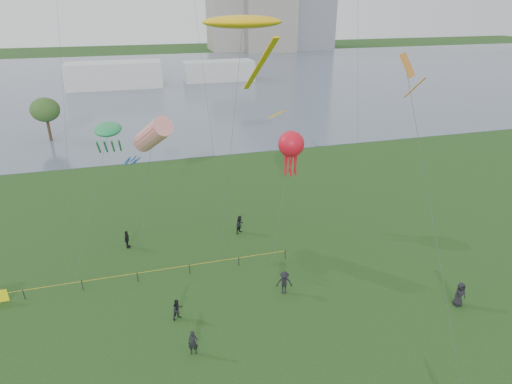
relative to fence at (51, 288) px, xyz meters
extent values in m
cube|color=slate|center=(14.68, 86.72, -0.53)|extent=(400.00, 120.00, 0.08)
cube|color=gray|center=(60.68, 148.72, 18.45)|extent=(20.00, 20.00, 38.00)
cube|color=gray|center=(46.68, 154.72, 13.45)|extent=(16.00, 18.00, 28.00)
cube|color=silver|center=(2.68, 81.72, 2.45)|extent=(22.00, 8.00, 6.00)
cube|color=silver|center=(28.68, 84.72, 1.95)|extent=(18.00, 7.00, 5.00)
cylinder|color=#382819|center=(-5.93, 40.25, 0.92)|extent=(0.44, 0.44, 2.95)
ellipsoid|color=#375C24|center=(-5.93, 40.25, 4.24)|extent=(4.20, 4.20, 3.54)
cylinder|color=black|center=(-1.88, 0.00, -0.13)|extent=(0.07, 0.07, 0.85)
cylinder|color=black|center=(2.12, 0.00, -0.13)|extent=(0.07, 0.07, 0.85)
cylinder|color=black|center=(6.12, 0.00, -0.13)|extent=(0.07, 0.07, 0.85)
cylinder|color=black|center=(10.12, 0.00, -0.13)|extent=(0.07, 0.07, 0.85)
cylinder|color=black|center=(14.12, 0.00, -0.13)|extent=(0.07, 0.07, 0.85)
cylinder|color=black|center=(18.12, 0.00, -0.13)|extent=(0.07, 0.07, 0.85)
cylinder|color=yellow|center=(6.12, 0.00, 0.19)|extent=(24.00, 0.03, 0.03)
imported|color=black|center=(8.69, -5.08, 0.22)|extent=(0.94, 0.87, 1.56)
imported|color=black|center=(16.55, -4.33, 0.37)|extent=(1.33, 0.96, 1.85)
imported|color=black|center=(5.38, 5.28, 0.27)|extent=(0.67, 1.04, 1.64)
imported|color=black|center=(28.04, -8.90, 0.37)|extent=(0.92, 0.60, 1.86)
imported|color=black|center=(9.28, -8.49, 0.28)|extent=(0.68, 0.51, 1.68)
imported|color=black|center=(15.48, 5.21, 0.31)|extent=(1.06, 1.03, 1.73)
cylinder|color=#3F3F42|center=(13.84, 1.00, 8.68)|extent=(2.73, 2.16, 18.47)
ellipsoid|color=yellow|center=(15.19, 2.06, 17.91)|extent=(5.65, 3.53, 0.88)
cube|color=yellow|center=(15.19, -2.14, 15.51)|extent=(0.36, 6.98, 4.09)
cube|color=yellow|center=(15.19, -5.94, 13.41)|extent=(0.95, 0.95, 0.42)
cylinder|color=#3F3F42|center=(7.22, 4.62, 4.50)|extent=(2.53, 0.79, 10.11)
cylinder|color=red|center=(8.47, 5.00, 9.55)|extent=(3.47, 4.96, 3.66)
cylinder|color=#1849AD|center=(7.07, 3.80, 7.95)|extent=(0.60, 1.13, 0.88)
cylinder|color=#1849AD|center=(6.80, 4.18, 7.95)|extent=(0.60, 1.13, 0.88)
cylinder|color=#1849AD|center=(6.35, 4.04, 7.95)|extent=(0.60, 1.13, 0.88)
cylinder|color=#1849AD|center=(6.35, 3.57, 7.95)|extent=(0.60, 1.13, 0.88)
cylinder|color=#1849AD|center=(6.80, 3.42, 7.95)|extent=(0.60, 1.13, 0.88)
cylinder|color=#3F3F42|center=(3.14, 3.80, 4.49)|extent=(3.71, 7.80, 10.11)
ellipsoid|color=#188844|center=(4.98, 7.69, 9.53)|extent=(2.23, 4.01, 0.78)
cylinder|color=#188844|center=(4.18, 6.09, 8.53)|extent=(0.16, 1.79, 1.54)
cylinder|color=#188844|center=(4.73, 6.09, 8.53)|extent=(0.16, 1.79, 1.54)
cylinder|color=#188844|center=(5.28, 6.09, 8.53)|extent=(0.16, 1.79, 1.54)
cylinder|color=#188844|center=(5.83, 6.09, 8.53)|extent=(0.16, 1.79, 1.54)
cylinder|color=#3F3F42|center=(18.49, 2.44, 3.50)|extent=(3.80, 6.43, 8.12)
sphere|color=red|center=(20.38, 5.65, 7.55)|extent=(2.36, 2.36, 2.36)
cylinder|color=red|center=(20.88, 5.65, 5.95)|extent=(0.18, 0.54, 2.60)
cylinder|color=red|center=(20.63, 6.08, 5.95)|extent=(0.49, 0.36, 2.61)
cylinder|color=red|center=(20.13, 6.08, 5.95)|extent=(0.49, 0.36, 2.61)
cylinder|color=red|center=(19.88, 5.65, 5.95)|extent=(0.18, 0.54, 2.60)
cylinder|color=red|center=(20.13, 5.21, 5.95)|extent=(0.49, 0.36, 2.61)
cylinder|color=red|center=(20.63, 5.21, 5.95)|extent=(0.49, 0.36, 2.61)
cylinder|color=#3F3F42|center=(21.95, -12.60, 7.82)|extent=(0.91, 8.36, 16.77)
cube|color=#CE6C12|center=(21.51, -8.43, 16.20)|extent=(1.43, 1.43, 1.17)
cylinder|color=#CE6C12|center=(21.51, -9.33, 15.20)|extent=(0.08, 1.58, 1.35)
camera|label=1|loc=(7.73, -28.63, 19.43)|focal=30.00mm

